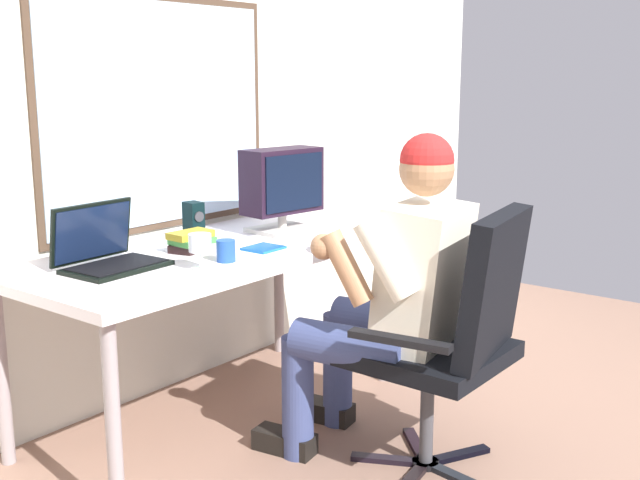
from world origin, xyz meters
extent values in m
cube|color=silver|center=(0.00, 2.45, 1.44)|extent=(5.22, 0.06, 2.88)
cube|color=#4C3828|center=(-0.10, 2.42, 1.24)|extent=(1.25, 0.01, 1.00)
cube|color=silver|center=(-0.10, 2.41, 1.24)|extent=(1.19, 0.02, 0.94)
cylinder|color=gray|center=(-0.97, 1.68, 0.34)|extent=(0.05, 0.05, 0.69)
cylinder|color=gray|center=(0.56, 1.68, 0.34)|extent=(0.05, 0.05, 0.69)
cylinder|color=gray|center=(-0.97, 2.33, 0.34)|extent=(0.05, 0.05, 0.69)
cylinder|color=gray|center=(0.56, 2.33, 0.34)|extent=(0.05, 0.05, 0.69)
cube|color=white|center=(-0.20, 2.01, 0.71)|extent=(1.66, 0.77, 0.04)
cube|color=black|center=(-0.17, 1.08, 0.01)|extent=(0.28, 0.09, 0.02)
cube|color=black|center=(-0.06, 0.96, 0.01)|extent=(0.09, 0.28, 0.02)
cube|color=black|center=(0.09, 1.03, 0.01)|extent=(0.27, 0.16, 0.02)
cube|color=black|center=(0.06, 1.20, 0.01)|extent=(0.23, 0.23, 0.02)
cube|color=black|center=(-0.10, 1.22, 0.01)|extent=(0.16, 0.27, 0.02)
cylinder|color=black|center=(-0.04, 1.10, 0.01)|extent=(0.10, 0.10, 0.02)
cylinder|color=#3F3F44|center=(-0.04, 1.10, 0.22)|extent=(0.05, 0.05, 0.40)
cube|color=black|center=(-0.04, 1.10, 0.44)|extent=(0.50, 0.50, 0.06)
cube|color=black|center=(0.00, 0.88, 0.72)|extent=(0.49, 0.20, 0.50)
cube|color=black|center=(0.23, 1.14, 0.57)|extent=(0.10, 0.36, 0.02)
cube|color=black|center=(-0.30, 1.05, 0.57)|extent=(0.10, 0.36, 0.02)
cylinder|color=#384473|center=(0.09, 1.36, 0.47)|extent=(0.21, 0.44, 0.15)
cylinder|color=#384473|center=(0.05, 1.57, 0.23)|extent=(0.12, 0.12, 0.47)
cube|color=black|center=(0.05, 1.63, 0.04)|extent=(0.14, 0.25, 0.08)
cylinder|color=#384473|center=(-0.23, 1.31, 0.47)|extent=(0.21, 0.44, 0.15)
cylinder|color=#384473|center=(-0.26, 1.52, 0.23)|extent=(0.12, 0.12, 0.47)
cube|color=black|center=(-0.27, 1.58, 0.04)|extent=(0.14, 0.25, 0.08)
cube|color=silver|center=(-0.04, 1.13, 0.72)|extent=(0.42, 0.32, 0.52)
sphere|color=#AB7954|center=(-0.04, 1.13, 1.09)|extent=(0.19, 0.19, 0.19)
sphere|color=red|center=(-0.04, 1.13, 1.12)|extent=(0.19, 0.19, 0.19)
cylinder|color=silver|center=(0.17, 1.21, 0.82)|extent=(0.12, 0.23, 0.29)
cylinder|color=#AB7954|center=(0.16, 1.30, 0.68)|extent=(0.10, 0.16, 0.27)
sphere|color=#AB7954|center=(0.15, 1.34, 0.65)|extent=(0.09, 0.09, 0.09)
cylinder|color=silver|center=(-0.26, 1.14, 0.82)|extent=(0.12, 0.24, 0.28)
cylinder|color=#AB7954|center=(-0.28, 1.28, 0.77)|extent=(0.11, 0.21, 0.26)
sphere|color=#AB7954|center=(-0.30, 1.37, 0.83)|extent=(0.09, 0.09, 0.09)
cube|color=beige|center=(0.23, 2.01, 0.74)|extent=(0.30, 0.25, 0.02)
cylinder|color=beige|center=(0.23, 2.01, 0.78)|extent=(0.04, 0.04, 0.07)
cube|color=black|center=(0.23, 2.01, 0.95)|extent=(0.38, 0.20, 0.28)
cube|color=black|center=(0.22, 1.93, 0.95)|extent=(0.32, 0.05, 0.24)
cube|color=black|center=(-0.67, 2.02, 0.73)|extent=(0.36, 0.24, 0.02)
cube|color=black|center=(-0.67, 2.02, 0.74)|extent=(0.33, 0.21, 0.00)
cube|color=black|center=(-0.67, 2.15, 0.85)|extent=(0.35, 0.06, 0.22)
cube|color=#0F1933|center=(-0.67, 2.14, 0.85)|extent=(0.32, 0.05, 0.19)
cylinder|color=silver|center=(-0.48, 1.79, 0.73)|extent=(0.06, 0.06, 0.00)
cylinder|color=silver|center=(-0.48, 1.79, 0.76)|extent=(0.01, 0.01, 0.06)
cylinder|color=silver|center=(-0.48, 1.79, 0.82)|extent=(0.08, 0.08, 0.06)
cylinder|color=#5D0D21|center=(-0.48, 1.79, 0.80)|extent=(0.08, 0.08, 0.02)
cube|color=black|center=(-0.14, 2.18, 0.81)|extent=(0.07, 0.09, 0.16)
cylinder|color=#333338|center=(-0.15, 2.14, 0.83)|extent=(0.04, 0.01, 0.04)
cube|color=black|center=(-0.31, 2.04, 0.74)|extent=(0.16, 0.13, 0.03)
cube|color=#3B893D|center=(-0.30, 2.02, 0.77)|extent=(0.15, 0.12, 0.02)
cube|color=#A78F23|center=(-0.31, 2.03, 0.80)|extent=(0.17, 0.10, 0.03)
cube|color=blue|center=(-0.10, 1.83, 0.73)|extent=(0.14, 0.13, 0.01)
cylinder|color=#204998|center=(-0.34, 1.80, 0.77)|extent=(0.07, 0.07, 0.08)
camera|label=1|loc=(-2.36, -0.23, 1.41)|focal=43.99mm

